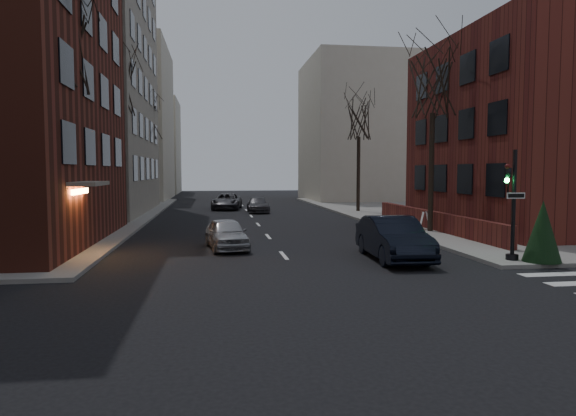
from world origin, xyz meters
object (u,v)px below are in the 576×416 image
object	(u,v)px
traffic_signal	(512,212)
tree_left_a	(61,44)
car_lane_silver	(227,234)
streetlamp_near	(116,156)
car_lane_far	(227,201)
tree_right_a	(433,83)
car_lane_gray	(258,205)
evergreen_shrub	(543,231)
streetlamp_far	(156,162)
sandwich_board	(425,220)
tree_left_b	(116,83)
parked_sedan	(393,238)
tree_left_c	(146,119)
tree_right_b	(359,118)

from	to	relation	value
traffic_signal	tree_left_a	world-z (taller)	tree_left_a
traffic_signal	car_lane_silver	size ratio (longest dim) A/B	1.03
streetlamp_near	car_lane_far	bearing A→B (deg)	66.63
tree_right_a	car_lane_silver	size ratio (longest dim) A/B	2.49
tree_right_a	car_lane_gray	distance (m)	18.94
tree_left_a	evergreen_shrub	distance (m)	19.83
streetlamp_near	car_lane_far	size ratio (longest dim) A/B	1.24
car_lane_silver	tree_right_a	bearing A→B (deg)	11.78
streetlamp_far	sandwich_board	bearing A→B (deg)	-53.57
tree_right_a	streetlamp_near	world-z (taller)	tree_right_a
tree_left_a	car_lane_silver	distance (m)	10.21
sandwich_board	tree_left_a	bearing A→B (deg)	-148.93
tree_left_b	parked_sedan	bearing A→B (deg)	-50.53
tree_left_c	streetlamp_near	xyz separation A→B (m)	(0.60, -18.00, -3.79)
tree_left_a	tree_right_a	xyz separation A→B (m)	(17.60, 4.00, -0.44)
tree_left_b	tree_right_b	size ratio (longest dim) A/B	1.18
tree_right_a	parked_sedan	bearing A→B (deg)	-122.47
traffic_signal	car_lane_silver	xyz separation A→B (m)	(-10.16, 5.11, -1.24)
tree_right_b	car_lane_far	size ratio (longest dim) A/B	1.81
tree_right_b	car_lane_far	world-z (taller)	tree_right_b
tree_right_b	traffic_signal	bearing A→B (deg)	-92.15
car_lane_gray	car_lane_far	world-z (taller)	car_lane_far
tree_left_a	tree_left_c	distance (m)	26.00
tree_left_a	tree_right_b	bearing A→B (deg)	45.64
tree_right_b	parked_sedan	world-z (taller)	tree_right_b
traffic_signal	sandwich_board	size ratio (longest dim) A/B	4.14
tree_right_b	car_lane_silver	xyz separation A→B (m)	(-11.02, -17.90, -6.92)
streetlamp_near	car_lane_gray	bearing A→B (deg)	51.92
sandwich_board	streetlamp_near	bearing A→B (deg)	-174.73
parked_sedan	evergreen_shrub	bearing A→B (deg)	-20.19
tree_left_b	tree_right_a	world-z (taller)	tree_left_b
tree_right_b	evergreen_shrub	xyz separation A→B (m)	(0.03, -23.50, -6.34)
streetlamp_far	evergreen_shrub	xyz separation A→B (m)	(17.03, -33.50, -2.99)
streetlamp_far	evergreen_shrub	size ratio (longest dim) A/B	2.86
traffic_signal	parked_sedan	bearing A→B (deg)	159.64
car_lane_far	streetlamp_far	bearing A→B (deg)	151.57
tree_left_b	sandwich_board	size ratio (longest dim) A/B	11.19
tree_left_b	traffic_signal	bearing A→B (deg)	-45.46
tree_right_a	car_lane_silver	world-z (taller)	tree_right_a
tree_right_b	parked_sedan	distance (m)	23.08
traffic_signal	car_lane_gray	size ratio (longest dim) A/B	0.95
tree_left_a	tree_right_b	xyz separation A→B (m)	(17.60, 18.00, -0.88)
car_lane_far	streetlamp_near	bearing A→B (deg)	-105.64
traffic_signal	streetlamp_far	world-z (taller)	streetlamp_far
car_lane_far	sandwich_board	distance (m)	21.12
tree_left_a	sandwich_board	world-z (taller)	tree_left_a
car_lane_gray	sandwich_board	xyz separation A→B (m)	(8.07, -14.61, 0.02)
tree_left_c	streetlamp_far	xyz separation A→B (m)	(0.60, 2.00, -3.79)
streetlamp_far	tree_left_c	bearing A→B (deg)	-106.70
sandwich_board	tree_left_b	bearing A→B (deg)	173.68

